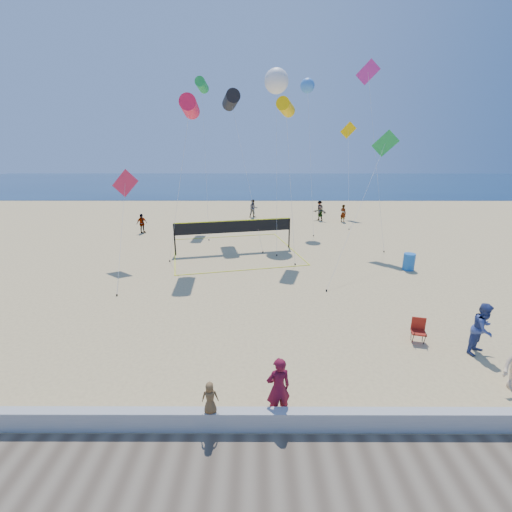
{
  "coord_description": "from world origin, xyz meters",
  "views": [
    {
      "loc": [
        -1.1,
        -10.24,
        7.16
      ],
      "look_at": [
        -1.12,
        2.0,
        3.23
      ],
      "focal_mm": 24.0,
      "sensor_mm": 36.0,
      "label": 1
    }
  ],
  "objects_px": {
    "woman": "(278,388)",
    "camp_chair": "(418,329)",
    "volleyball_net": "(234,230)",
    "trash_barrel": "(409,262)"
  },
  "relations": [
    {
      "from": "camp_chair",
      "to": "woman",
      "type": "bearing_deg",
      "value": -131.49
    },
    {
      "from": "woman",
      "to": "camp_chair",
      "type": "relative_size",
      "value": 1.78
    },
    {
      "from": "woman",
      "to": "volleyball_net",
      "type": "height_order",
      "value": "volleyball_net"
    },
    {
      "from": "volleyball_net",
      "to": "camp_chair",
      "type": "bearing_deg",
      "value": -69.61
    },
    {
      "from": "trash_barrel",
      "to": "volleyball_net",
      "type": "relative_size",
      "value": 0.1
    },
    {
      "from": "woman",
      "to": "trash_barrel",
      "type": "height_order",
      "value": "woman"
    },
    {
      "from": "trash_barrel",
      "to": "volleyball_net",
      "type": "bearing_deg",
      "value": 160.38
    },
    {
      "from": "trash_barrel",
      "to": "camp_chair",
      "type": "bearing_deg",
      "value": -110.76
    },
    {
      "from": "woman",
      "to": "trash_barrel",
      "type": "distance_m",
      "value": 14.7
    },
    {
      "from": "trash_barrel",
      "to": "volleyball_net",
      "type": "xyz_separation_m",
      "value": [
        -10.83,
        3.86,
        1.02
      ]
    }
  ]
}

